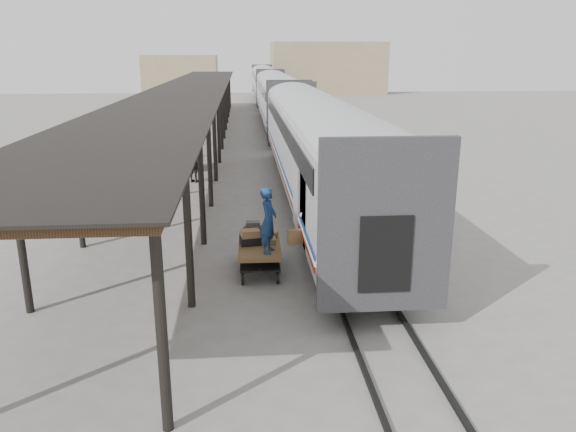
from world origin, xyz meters
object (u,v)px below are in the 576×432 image
at_px(baggage_cart, 260,251).
at_px(luggage_tug, 187,158).
at_px(pedestrian, 194,165).
at_px(porter, 268,220).

bearing_deg(baggage_cart, luggage_tug, 103.73).
height_order(luggage_tug, pedestrian, pedestrian).
relative_size(luggage_tug, porter, 1.02).
xyz_separation_m(baggage_cart, luggage_tug, (-3.56, 15.56, 0.04)).
distance_m(luggage_tug, pedestrian, 3.17).
distance_m(luggage_tug, porter, 16.69).
relative_size(baggage_cart, pedestrian, 1.34).
xyz_separation_m(baggage_cart, pedestrian, (-2.93, 12.46, 0.26)).
relative_size(baggage_cart, luggage_tug, 1.24).
xyz_separation_m(luggage_tug, porter, (3.81, -16.21, 1.13)).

